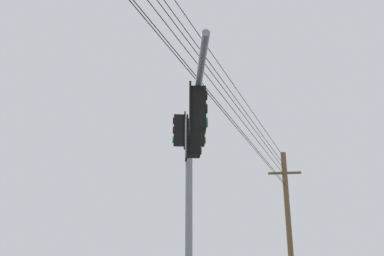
# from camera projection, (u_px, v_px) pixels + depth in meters

# --- Properties ---
(signal_mast_assembly) EXTENTS (1.91, 6.07, 6.97)m
(signal_mast_assembly) POSITION_uv_depth(u_px,v_px,m) (191.00, 164.00, 11.80)
(signal_mast_assembly) COLOR gray
(signal_mast_assembly) RESTS_ON ground
(utility_pole_wooden) EXTENTS (1.85, 0.84, 10.45)m
(utility_pole_wooden) POSITION_uv_depth(u_px,v_px,m) (290.00, 239.00, 26.07)
(utility_pole_wooden) COLOR brown
(utility_pole_wooden) RESTS_ON ground
(overhead_wire_span) EXTENTS (20.46, 26.06, 1.95)m
(overhead_wire_span) POSITION_uv_depth(u_px,v_px,m) (169.00, 23.00, 13.23)
(overhead_wire_span) COLOR black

